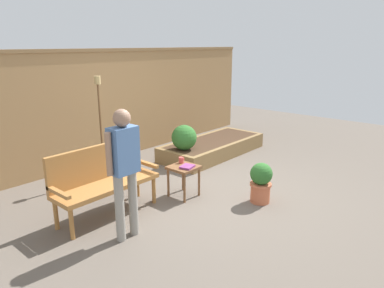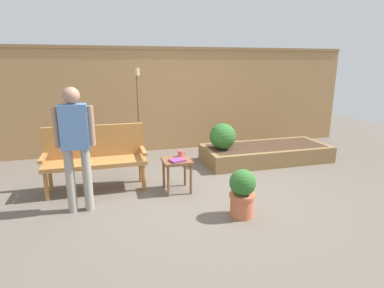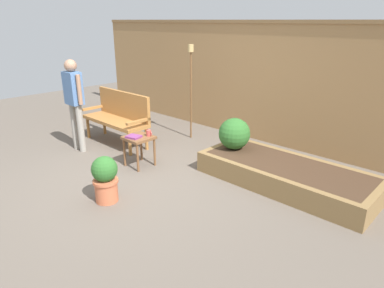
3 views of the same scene
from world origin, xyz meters
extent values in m
plane|color=#60564C|center=(0.00, 0.00, 0.00)|extent=(14.00, 14.00, 0.00)
cube|color=#A37A4C|center=(0.00, 2.60, 1.05)|extent=(8.40, 0.10, 2.10)
cube|color=olive|center=(0.00, 2.60, 2.13)|extent=(8.40, 0.14, 0.06)
cylinder|color=#A87038|center=(-0.80, 0.76, 0.20)|extent=(0.06, 0.06, 0.40)
cylinder|color=#A87038|center=(-0.80, 0.40, 0.20)|extent=(0.06, 0.06, 0.40)
cylinder|color=#A87038|center=(-2.12, 0.76, 0.20)|extent=(0.06, 0.06, 0.40)
cylinder|color=#A87038|center=(-2.12, 0.40, 0.20)|extent=(0.06, 0.06, 0.40)
cube|color=#A87038|center=(-1.46, 0.58, 0.43)|extent=(1.44, 0.48, 0.06)
cube|color=#A87038|center=(-1.46, 0.79, 0.70)|extent=(1.44, 0.06, 0.48)
cube|color=#A87038|center=(-2.15, 0.58, 0.56)|extent=(0.06, 0.48, 0.04)
cube|color=#A87038|center=(-0.77, 0.58, 0.56)|extent=(0.06, 0.48, 0.04)
cylinder|color=brown|center=(-0.16, 0.40, 0.22)|extent=(0.04, 0.04, 0.44)
cylinder|color=brown|center=(-0.16, 0.07, 0.22)|extent=(0.04, 0.04, 0.44)
cylinder|color=brown|center=(-0.49, 0.40, 0.22)|extent=(0.04, 0.04, 0.44)
cylinder|color=brown|center=(-0.49, 0.07, 0.22)|extent=(0.04, 0.04, 0.44)
cube|color=brown|center=(-0.33, 0.24, 0.46)|extent=(0.40, 0.40, 0.04)
cylinder|color=#CC4C47|center=(-0.24, 0.37, 0.53)|extent=(0.08, 0.08, 0.09)
torus|color=#CC4C47|center=(-0.20, 0.37, 0.53)|extent=(0.06, 0.01, 0.06)
cube|color=#7F3875|center=(-0.34, 0.15, 0.50)|extent=(0.24, 0.22, 0.03)
cylinder|color=#C66642|center=(0.25, -0.75, 0.13)|extent=(0.28, 0.28, 0.26)
cylinder|color=#C66642|center=(0.25, -0.75, 0.28)|extent=(0.32, 0.32, 0.04)
sphere|color=#2D6628|center=(0.25, -0.75, 0.44)|extent=(0.32, 0.32, 0.32)
cube|color=olive|center=(1.65, 0.76, 0.15)|extent=(2.40, 0.09, 0.30)
cube|color=olive|center=(1.65, 1.67, 0.15)|extent=(2.40, 0.09, 0.30)
cube|color=olive|center=(0.50, 1.22, 0.15)|extent=(0.09, 0.82, 0.30)
cube|color=olive|center=(2.81, 1.22, 0.15)|extent=(0.09, 0.82, 0.30)
cube|color=#422D1E|center=(1.65, 1.22, 0.15)|extent=(2.22, 0.82, 0.30)
cylinder|color=brown|center=(0.76, 1.21, 0.33)|extent=(0.04, 0.04, 0.06)
sphere|color=#2D6628|center=(0.76, 1.21, 0.54)|extent=(0.48, 0.48, 0.48)
cylinder|color=brown|center=(-0.69, 1.77, 0.81)|extent=(0.03, 0.03, 1.62)
cylinder|color=tan|center=(-0.69, 1.77, 1.68)|extent=(0.10, 0.10, 0.13)
cylinder|color=gray|center=(-1.55, -0.05, 0.41)|extent=(0.11, 0.11, 0.82)
cylinder|color=gray|center=(-1.75, -0.05, 0.41)|extent=(0.11, 0.11, 0.82)
cube|color=#4C70A3|center=(-1.65, -0.05, 1.09)|extent=(0.32, 0.20, 0.54)
cylinder|color=#9E755B|center=(-1.45, -0.05, 1.09)|extent=(0.07, 0.07, 0.49)
cylinder|color=#9E755B|center=(-1.85, -0.05, 1.09)|extent=(0.07, 0.07, 0.49)
sphere|color=#9E755B|center=(-1.65, -0.05, 1.46)|extent=(0.20, 0.20, 0.20)
camera|label=1|loc=(-4.02, -3.13, 2.25)|focal=33.13mm
camera|label=2|loc=(-1.29, -3.96, 1.82)|focal=29.26mm
camera|label=3|loc=(3.66, -2.78, 2.16)|focal=31.96mm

